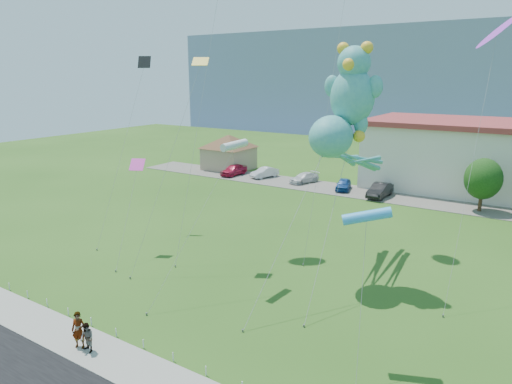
# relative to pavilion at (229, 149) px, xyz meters

# --- Properties ---
(ground) EXTENTS (160.00, 160.00, 0.00)m
(ground) POSITION_rel_pavilion_xyz_m (24.00, -38.00, -3.02)
(ground) COLOR #284E16
(ground) RESTS_ON ground
(sidewalk) EXTENTS (80.00, 2.50, 0.10)m
(sidewalk) POSITION_rel_pavilion_xyz_m (24.00, -40.75, -2.97)
(sidewalk) COLOR gray
(sidewalk) RESTS_ON ground
(parking_strip) EXTENTS (70.00, 6.00, 0.06)m
(parking_strip) POSITION_rel_pavilion_xyz_m (24.00, -3.00, -2.99)
(parking_strip) COLOR #59544C
(parking_strip) RESTS_ON ground
(hill_ridge) EXTENTS (160.00, 50.00, 25.00)m
(hill_ridge) POSITION_rel_pavilion_xyz_m (24.00, 82.00, 9.48)
(hill_ridge) COLOR gray
(hill_ridge) RESTS_ON ground
(pavilion) EXTENTS (9.20, 9.20, 5.00)m
(pavilion) POSITION_rel_pavilion_xyz_m (0.00, 0.00, 0.00)
(pavilion) COLOR tan
(pavilion) RESTS_ON ground
(rope_fence) EXTENTS (26.05, 0.05, 0.50)m
(rope_fence) POSITION_rel_pavilion_xyz_m (24.00, -39.30, -2.77)
(rope_fence) COLOR white
(rope_fence) RESTS_ON ground
(tree_near) EXTENTS (3.60, 3.60, 5.47)m
(tree_near) POSITION_rel_pavilion_xyz_m (34.00, -4.00, 0.36)
(tree_near) COLOR #3F2B19
(tree_near) RESTS_ON ground
(pedestrian_left) EXTENTS (0.83, 0.73, 1.91)m
(pedestrian_left) POSITION_rel_pavilion_xyz_m (20.35, -41.02, -1.97)
(pedestrian_left) COLOR gray
(pedestrian_left) RESTS_ON sidewalk
(pedestrian_right) EXTENTS (0.82, 0.68, 1.53)m
(pedestrian_right) POSITION_rel_pavilion_xyz_m (21.01, -41.07, -2.16)
(pedestrian_right) COLOR gray
(pedestrian_right) RESTS_ON sidewalk
(parked_car_red) EXTENTS (2.02, 4.53, 1.51)m
(parked_car_red) POSITION_rel_pavilion_xyz_m (3.15, -3.27, -2.21)
(parked_car_red) COLOR #AF1537
(parked_car_red) RESTS_ON parking_strip
(parked_car_silver) EXTENTS (2.63, 4.32, 1.34)m
(parked_car_silver) POSITION_rel_pavilion_xyz_m (7.45, -2.18, -2.29)
(parked_car_silver) COLOR silver
(parked_car_silver) RESTS_ON parking_strip
(parked_car_white) EXTENTS (3.03, 4.64, 1.25)m
(parked_car_white) POSITION_rel_pavilion_xyz_m (13.32, -2.11, -2.34)
(parked_car_white) COLOR silver
(parked_car_white) RESTS_ON parking_strip
(parked_car_blue) EXTENTS (2.50, 4.16, 1.33)m
(parked_car_blue) POSITION_rel_pavilion_xyz_m (19.02, -3.02, -2.30)
(parked_car_blue) COLOR navy
(parked_car_blue) RESTS_ON parking_strip
(parked_car_black) EXTENTS (1.79, 4.77, 1.55)m
(parked_car_black) POSITION_rel_pavilion_xyz_m (23.74, -3.94, -2.19)
(parked_car_black) COLOR black
(parked_car_black) RESTS_ON parking_strip
(octopus_kite) EXTENTS (2.64, 16.17, 10.94)m
(octopus_kite) POSITION_rel_pavilion_xyz_m (27.34, -25.26, 5.71)
(octopus_kite) COLOR teal
(octopus_kite) RESTS_ON ground
(teddy_bear_kite) EXTENTS (3.80, 8.89, 15.34)m
(teddy_bear_kite) POSITION_rel_pavilion_xyz_m (28.12, -25.55, 9.45)
(teddy_bear_kite) COLOR teal
(teddy_bear_kite) RESTS_ON ground
(small_kite_purple) EXTENTS (1.80, 8.84, 16.74)m
(small_kite_purple) POSITION_rel_pavilion_xyz_m (35.26, -20.05, 12.65)
(small_kite_purple) COLOR purple
(small_kite_purple) RESTS_ON ground
(small_kite_black) EXTENTS (2.24, 8.44, 14.90)m
(small_kite_black) POSITION_rel_pavilion_xyz_m (8.74, -25.06, 9.53)
(small_kite_black) COLOR black
(small_kite_black) RESTS_ON ground
(small_kite_cyan) EXTENTS (1.17, 3.85, 7.56)m
(small_kite_cyan) POSITION_rel_pavilion_xyz_m (32.29, -33.98, 4.05)
(small_kite_cyan) COLOR #3298E2
(small_kite_cyan) RESTS_ON ground
(small_kite_yellow) EXTENTS (2.29, 6.88, 14.71)m
(small_kite_yellow) POSITION_rel_pavilion_xyz_m (17.63, -28.60, 9.41)
(small_kite_yellow) COLOR yellow
(small_kite_yellow) RESTS_ON ground
(small_kite_pink) EXTENTS (2.53, 5.01, 7.19)m
(small_kite_pink) POSITION_rel_pavilion_xyz_m (12.88, -29.84, 3.12)
(small_kite_pink) COLOR #E232AC
(small_kite_pink) RESTS_ON ground
(small_kite_white) EXTENTS (1.84, 7.91, 9.53)m
(small_kite_white) POSITION_rel_pavilion_xyz_m (22.26, -30.20, 5.99)
(small_kite_white) COLOR silver
(small_kite_white) RESTS_ON ground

